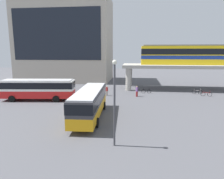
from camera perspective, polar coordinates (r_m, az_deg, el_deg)
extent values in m
plane|color=#515156|center=(33.77, -2.80, -2.26)|extent=(120.00, 120.00, 0.00)
cube|color=#B2A899|center=(55.73, -12.62, 13.13)|extent=(22.81, 13.24, 20.59)
cube|color=black|center=(49.56, -15.28, 14.59)|extent=(20.53, 0.10, 11.53)
cube|color=#ADA89E|center=(43.88, 22.24, 5.99)|extent=(28.59, 7.25, 0.60)
cylinder|color=#ADA89E|center=(39.77, 4.59, 2.80)|extent=(1.10, 1.10, 4.31)
cylinder|color=#ADA89E|center=(45.37, 4.87, 3.73)|extent=(1.10, 1.10, 4.31)
cube|color=yellow|center=(43.55, 21.22, 8.81)|extent=(19.53, 2.90, 3.60)
cube|color=navy|center=(43.56, 21.19, 8.33)|extent=(19.59, 2.96, 0.70)
cube|color=black|center=(43.55, 21.29, 9.75)|extent=(19.59, 2.96, 1.10)
cube|color=slate|center=(43.57, 21.39, 11.33)|extent=(18.75, 2.61, 0.24)
cube|color=orange|center=(23.54, -6.15, -5.28)|extent=(3.04, 11.11, 1.10)
cube|color=#333338|center=(23.22, -6.21, -2.19)|extent=(3.04, 11.11, 1.50)
cube|color=black|center=(23.20, -6.22, -2.01)|extent=(3.08, 11.15, 0.96)
cube|color=silver|center=(23.06, -6.25, -0.23)|extent=(2.89, 10.55, 0.12)
cylinder|color=black|center=(27.25, -7.44, -4.33)|extent=(0.33, 1.01, 1.00)
cylinder|color=black|center=(26.87, -2.19, -4.46)|extent=(0.33, 1.01, 1.00)
cylinder|color=black|center=(21.10, -10.98, -8.85)|extent=(0.33, 1.01, 1.00)
cylinder|color=black|center=(20.61, -4.16, -9.15)|extent=(0.33, 1.01, 1.00)
cube|color=red|center=(33.66, -19.78, -1.08)|extent=(11.20, 3.67, 1.10)
cube|color=white|center=(33.44, -19.92, 1.11)|extent=(11.20, 3.67, 1.50)
cube|color=black|center=(33.43, -19.92, 1.23)|extent=(11.25, 3.71, 0.96)
cube|color=silver|center=(33.33, -20.00, 2.48)|extent=(10.64, 3.48, 0.12)
cylinder|color=black|center=(34.05, -26.01, -2.34)|extent=(1.02, 0.39, 1.00)
cylinder|color=black|center=(36.25, -24.27, -1.49)|extent=(1.02, 0.39, 1.00)
cylinder|color=black|center=(31.66, -15.26, -2.54)|extent=(1.02, 0.39, 1.00)
cylinder|color=black|center=(34.01, -14.13, -1.61)|extent=(1.02, 0.39, 1.00)
torus|color=black|center=(39.73, 23.29, -0.68)|extent=(0.74, 0.09, 0.74)
torus|color=black|center=(39.49, 21.81, -0.64)|extent=(0.74, 0.09, 0.74)
cylinder|color=silver|center=(39.56, 22.58, -0.26)|extent=(1.05, 0.10, 0.05)
cylinder|color=silver|center=(39.44, 21.84, -0.21)|extent=(0.04, 0.04, 0.55)
cylinder|color=silver|center=(39.67, 23.32, -0.18)|extent=(0.04, 0.04, 0.65)
torus|color=black|center=(37.89, 10.29, -0.49)|extent=(0.74, 0.16, 0.74)
torus|color=black|center=(37.70, 8.72, -0.50)|extent=(0.74, 0.16, 0.74)
cylinder|color=black|center=(37.74, 9.52, -0.08)|extent=(1.05, 0.19, 0.05)
cylinder|color=black|center=(37.65, 8.73, -0.05)|extent=(0.04, 0.04, 0.55)
cylinder|color=black|center=(37.83, 10.30, 0.03)|extent=(0.04, 0.04, 0.65)
torus|color=black|center=(38.29, 25.47, -1.24)|extent=(0.73, 0.26, 0.74)
torus|color=black|center=(38.24, 23.90, -1.13)|extent=(0.73, 0.26, 0.74)
cylinder|color=#B21E1E|center=(38.21, 24.72, -0.77)|extent=(1.02, 0.33, 0.05)
cylinder|color=#B21E1E|center=(38.19, 23.94, -0.69)|extent=(0.04, 0.04, 0.55)
cylinder|color=#B21E1E|center=(38.23, 25.51, -0.72)|extent=(0.04, 0.04, 0.65)
cylinder|color=maroon|center=(34.67, 6.90, -1.24)|extent=(0.32, 0.32, 0.88)
cube|color=#724C8C|center=(34.52, 6.93, 0.04)|extent=(0.42, 0.48, 0.70)
sphere|color=tan|center=(34.44, 6.95, 0.81)|extent=(0.24, 0.24, 0.24)
cylinder|color=gray|center=(35.27, -1.46, -1.04)|extent=(0.32, 0.32, 0.80)
cube|color=maroon|center=(35.13, -1.47, 0.11)|extent=(0.45, 0.47, 0.63)
sphere|color=tan|center=(35.06, -1.47, 0.79)|extent=(0.22, 0.22, 0.22)
cylinder|color=#3F3F44|center=(15.92, 0.69, -4.69)|extent=(0.16, 0.16, 6.48)
sphere|color=silver|center=(15.39, 0.71, 7.58)|extent=(0.36, 0.36, 0.36)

